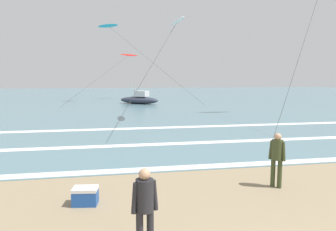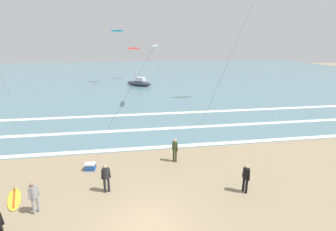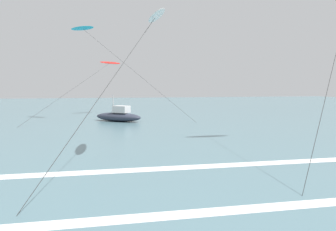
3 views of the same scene
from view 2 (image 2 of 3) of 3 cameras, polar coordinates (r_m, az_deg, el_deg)
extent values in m
plane|color=#937F60|center=(11.37, -5.28, -24.75)|extent=(160.00, 160.00, 0.00)
cube|color=slate|center=(61.63, -8.51, 9.56)|extent=(140.00, 90.00, 0.01)
cube|color=white|center=(18.21, -5.26, -7.69)|extent=(46.98, 0.54, 0.01)
cube|color=white|center=(21.94, -9.62, -3.52)|extent=(48.82, 0.60, 0.01)
cube|color=white|center=(26.67, -4.89, 0.33)|extent=(54.42, 0.73, 0.01)
cylinder|color=black|center=(13.73, 17.51, -15.31)|extent=(0.13, 0.13, 0.82)
cylinder|color=black|center=(13.62, 18.14, -15.66)|extent=(0.13, 0.13, 0.82)
cylinder|color=black|center=(13.33, 18.10, -12.93)|extent=(0.32, 0.32, 0.58)
cylinder|color=black|center=(13.45, 17.49, -12.71)|extent=(0.13, 0.16, 0.56)
cylinder|color=black|center=(13.24, 18.69, -13.33)|extent=(0.13, 0.16, 0.56)
sphere|color=tan|center=(13.15, 18.25, -11.47)|extent=(0.21, 0.21, 0.21)
cylinder|color=#232328|center=(13.49, -13.91, -15.63)|extent=(0.13, 0.13, 0.82)
cylinder|color=#232328|center=(13.47, -14.79, -15.75)|extent=(0.13, 0.13, 0.82)
cylinder|color=#232328|center=(13.12, -14.57, -13.10)|extent=(0.32, 0.32, 0.58)
cylinder|color=#232328|center=(13.15, -13.74, -13.09)|extent=(0.15, 0.12, 0.56)
cylinder|color=#232328|center=(13.12, -15.40, -13.30)|extent=(0.15, 0.12, 0.56)
sphere|color=tan|center=(12.94, -14.70, -11.62)|extent=(0.21, 0.21, 0.21)
cylinder|color=gray|center=(13.20, -29.31, -18.27)|extent=(0.13, 0.13, 0.82)
cylinder|color=gray|center=(13.26, -28.49, -17.98)|extent=(0.13, 0.13, 0.82)
cylinder|color=gray|center=(12.87, -29.35, -15.53)|extent=(0.32, 0.32, 0.58)
cylinder|color=gray|center=(12.83, -30.12, -15.89)|extent=(0.16, 0.16, 0.56)
cylinder|color=gray|center=(12.93, -28.56, -15.36)|extent=(0.16, 0.16, 0.56)
sphere|color=#9E7051|center=(12.68, -29.60, -14.04)|extent=(0.21, 0.21, 0.21)
cylinder|color=#384223|center=(16.01, 1.90, -9.64)|extent=(0.13, 0.13, 0.82)
cylinder|color=#384223|center=(16.13, 1.35, -9.43)|extent=(0.13, 0.13, 0.82)
cylinder|color=#384223|center=(15.77, 1.65, -7.25)|extent=(0.32, 0.32, 0.58)
cylinder|color=#384223|center=(15.67, 2.16, -7.52)|extent=(0.15, 0.16, 0.56)
cylinder|color=#384223|center=(15.90, 1.14, -7.15)|extent=(0.15, 0.16, 0.56)
sphere|color=tan|center=(15.62, 1.66, -5.96)|extent=(0.21, 0.21, 0.21)
cylinder|color=black|center=(11.87, -34.83, -19.47)|extent=(0.15, 0.16, 0.56)
ellipsoid|color=yellow|center=(14.91, -32.72, -16.32)|extent=(1.32, 2.17, 0.09)
cube|color=#D84C19|center=(14.88, -32.75, -16.16)|extent=(0.74, 1.70, 0.01)
cube|color=black|center=(15.56, -32.72, -14.38)|extent=(0.06, 0.12, 0.16)
cylinder|color=#333333|center=(27.75, 16.16, 16.82)|extent=(9.73, 8.02, 15.74)
ellipsoid|color=white|center=(28.90, -3.21, 16.15)|extent=(0.80, 3.21, 0.43)
cylinder|color=#333333|center=(25.38, -8.12, 7.73)|extent=(5.20, 7.37, 7.25)
ellipsoid|color=red|center=(53.63, -8.12, 15.54)|extent=(3.05, 2.51, 0.43)
cylinder|color=#333333|center=(47.73, -12.89, 11.22)|extent=(8.29, 12.37, 6.56)
ellipsoid|color=#23A8C6|center=(47.97, -11.98, 19.09)|extent=(2.95, 2.66, 0.43)
cylinder|color=#333333|center=(44.96, -4.56, 13.33)|extent=(11.05, 6.25, 9.79)
ellipsoid|color=#2D3342|center=(45.02, -6.91, 7.58)|extent=(5.20, 4.44, 0.90)
cube|color=silver|center=(44.68, -6.51, 8.57)|extent=(1.86, 1.77, 0.70)
cylinder|color=#B2B2B2|center=(45.17, -7.61, 9.32)|extent=(0.08, 0.08, 1.80)
cube|color=#1E4C9E|center=(15.94, -17.97, -11.59)|extent=(0.65, 0.52, 0.36)
cube|color=silver|center=(15.84, -18.04, -10.88)|extent=(0.67, 0.53, 0.08)
camera|label=1|loc=(7.72, -24.00, -19.21)|focal=33.59mm
camera|label=3|loc=(12.89, -7.45, -0.86)|focal=33.54mm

